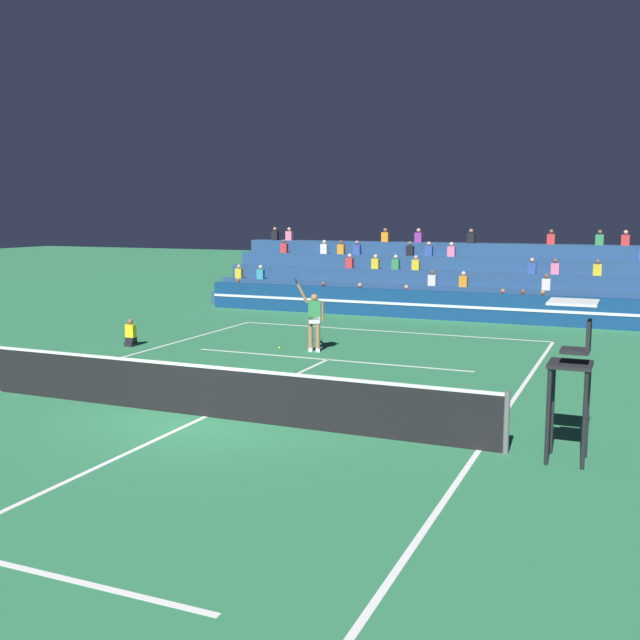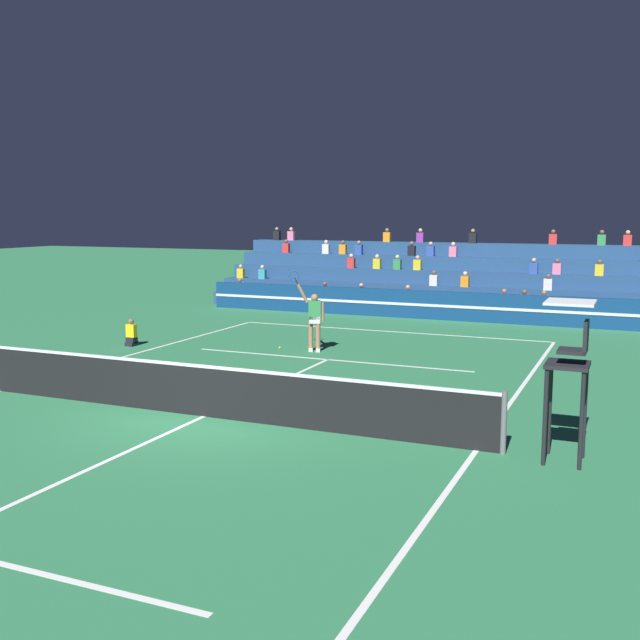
% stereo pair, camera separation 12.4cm
% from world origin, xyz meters
% --- Properties ---
extents(ground_plane, '(120.00, 120.00, 0.00)m').
position_xyz_m(ground_plane, '(0.00, 0.00, 0.00)').
color(ground_plane, '#2D7A4C').
extents(court_lines, '(11.10, 23.90, 0.01)m').
position_xyz_m(court_lines, '(0.00, 0.00, 0.00)').
color(court_lines, white).
rests_on(court_lines, ground).
extents(tennis_net, '(12.00, 0.10, 1.10)m').
position_xyz_m(tennis_net, '(0.00, 0.00, 0.54)').
color(tennis_net, slate).
rests_on(tennis_net, ground).
extents(sponsor_banner_wall, '(18.00, 0.26, 1.10)m').
position_xyz_m(sponsor_banner_wall, '(0.00, 15.43, 0.55)').
color(sponsor_banner_wall, navy).
rests_on(sponsor_banner_wall, ground).
extents(bleacher_stand, '(19.42, 4.75, 3.38)m').
position_xyz_m(bleacher_stand, '(-0.00, 19.24, 1.02)').
color(bleacher_stand, navy).
rests_on(bleacher_stand, ground).
extents(umpire_chair, '(0.76, 0.84, 2.67)m').
position_xyz_m(umpire_chair, '(6.97, -0.00, 1.72)').
color(umpire_chair, black).
rests_on(umpire_chair, ground).
extents(ball_kid_courtside, '(0.30, 0.36, 0.84)m').
position_xyz_m(ball_kid_courtside, '(-6.42, 6.06, 0.33)').
color(ball_kid_courtside, black).
rests_on(ball_kid_courtside, ground).
extents(tennis_player, '(1.03, 0.50, 2.45)m').
position_xyz_m(tennis_player, '(-0.88, 7.46, 0.99)').
color(tennis_player, '#9E7051').
rests_on(tennis_player, ground).
extents(tennis_ball, '(0.07, 0.07, 0.07)m').
position_xyz_m(tennis_ball, '(-1.98, 7.41, 0.03)').
color(tennis_ball, '#C6DB33').
rests_on(tennis_ball, ground).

